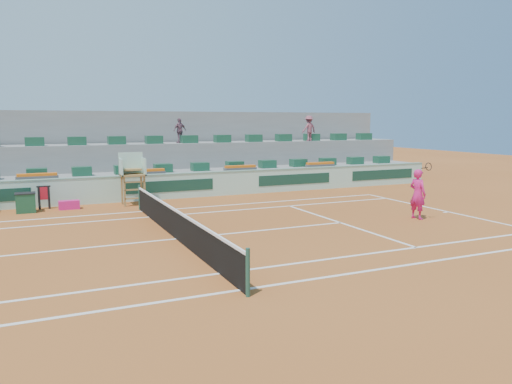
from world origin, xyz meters
TOP-DOWN VIEW (x-y plane):
  - ground at (0.00, 0.00)m, footprint 90.00×90.00m
  - seating_tier_lower at (0.00, 10.70)m, footprint 36.00×4.00m
  - seating_tier_upper at (0.00, 12.30)m, footprint 36.00×2.40m
  - stadium_back_wall at (0.00, 13.90)m, footprint 36.00×0.40m
  - player_bag at (-2.80, 7.37)m, footprint 0.87×0.39m
  - spectator_mid at (3.54, 11.95)m, footprint 0.89×0.59m
  - spectator_right at (11.63, 11.42)m, footprint 1.11×0.78m
  - court_lines at (0.00, 0.00)m, footprint 23.89×11.09m
  - tennis_net at (0.00, 0.00)m, footprint 0.10×11.97m
  - advertising_hoarding at (0.02, 8.50)m, footprint 36.00×0.34m
  - umpire_chair at (0.00, 7.50)m, footprint 1.10×0.90m
  - seat_row_lower at (0.00, 9.80)m, footprint 32.90×0.60m
  - seat_row_upper at (0.00, 11.70)m, footprint 32.90×0.60m
  - flower_planters at (-1.50, 9.00)m, footprint 26.80×0.36m
  - drink_cooler_a at (-4.52, 7.30)m, footprint 0.81×0.70m
  - towel_rack at (-3.79, 7.87)m, footprint 0.57×0.09m
  - tennis_player at (9.59, -0.58)m, footprint 0.59×0.96m

SIDE VIEW (x-z plane):
  - ground at x=0.00m, z-range 0.00..0.00m
  - court_lines at x=0.00m, z-range 0.00..0.01m
  - player_bag at x=-2.80m, z-range 0.00..0.39m
  - drink_cooler_a at x=-4.52m, z-range 0.00..0.84m
  - tennis_net at x=0.00m, z-range -0.02..1.08m
  - seating_tier_lower at x=0.00m, z-range 0.00..1.20m
  - towel_rack at x=-3.79m, z-range 0.09..1.12m
  - advertising_hoarding at x=0.02m, z-range 0.00..1.26m
  - tennis_player at x=9.59m, z-range -0.14..2.13m
  - seating_tier_upper at x=0.00m, z-range 0.00..2.60m
  - flower_planters at x=-1.50m, z-range 1.19..1.47m
  - seat_row_lower at x=0.00m, z-range 1.20..1.64m
  - umpire_chair at x=0.00m, z-range 0.34..2.74m
  - stadium_back_wall at x=0.00m, z-range 0.00..4.40m
  - seat_row_upper at x=0.00m, z-range 2.60..3.04m
  - spectator_mid at x=3.54m, z-range 2.60..4.00m
  - spectator_right at x=11.63m, z-range 2.60..4.17m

